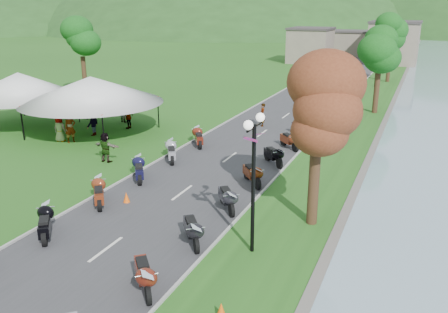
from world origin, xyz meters
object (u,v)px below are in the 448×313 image
at_px(vendor_tent_main, 93,105).
at_px(pedestrian_c, 94,135).
at_px(pedestrian_b, 125,122).
at_px(pedestrian_a, 72,142).

xyz_separation_m(vendor_tent_main, pedestrian_c, (0.20, -0.41, -2.00)).
bearing_deg(pedestrian_b, vendor_tent_main, 114.01).
height_order(vendor_tent_main, pedestrian_a, vendor_tent_main).
xyz_separation_m(pedestrian_a, pedestrian_b, (-0.10, 6.18, 0.00)).
bearing_deg(pedestrian_a, pedestrian_b, 32.37).
relative_size(vendor_tent_main, pedestrian_c, 3.53).
bearing_deg(pedestrian_b, pedestrian_c, 116.55).
height_order(vendor_tent_main, pedestrian_b, vendor_tent_main).
relative_size(vendor_tent_main, pedestrian_a, 3.35).
distance_m(pedestrian_b, pedestrian_c, 4.18).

